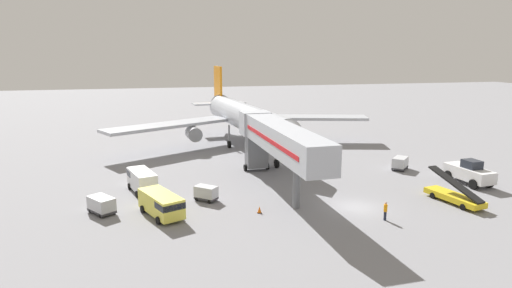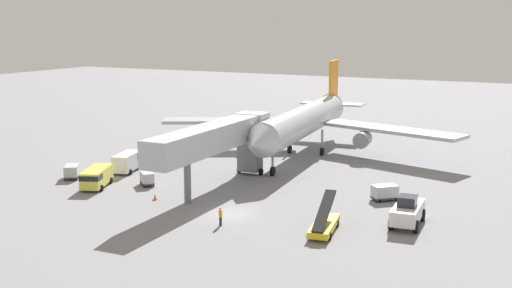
% 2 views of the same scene
% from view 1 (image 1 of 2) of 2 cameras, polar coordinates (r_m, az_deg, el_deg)
% --- Properties ---
extents(ground_plane, '(300.00, 300.00, 0.00)m').
position_cam_1_polar(ground_plane, '(42.98, 12.79, -8.01)').
color(ground_plane, gray).
extents(airplane_at_gate, '(42.10, 39.07, 11.94)m').
position_cam_1_polar(airplane_at_gate, '(66.86, -1.57, 3.51)').
color(airplane_at_gate, '#B7BCC6').
rests_on(airplane_at_gate, ground).
extents(jet_bridge, '(3.86, 22.20, 7.25)m').
position_cam_1_polar(jet_bridge, '(46.18, 2.62, 0.73)').
color(jet_bridge, '#B2B7C1').
rests_on(jet_bridge, ground).
extents(pushback_tug, '(2.88, 5.86, 2.76)m').
position_cam_1_polar(pushback_tug, '(54.25, 25.98, -3.36)').
color(pushback_tug, white).
rests_on(pushback_tug, ground).
extents(belt_loader_truck, '(2.85, 6.34, 3.01)m').
position_cam_1_polar(belt_loader_truck, '(46.96, 24.37, -6.12)').
color(belt_loader_truck, yellow).
rests_on(belt_loader_truck, ground).
extents(service_van_mid_center, '(4.06, 5.90, 2.06)m').
position_cam_1_polar(service_van_mid_center, '(40.20, -12.15, -7.59)').
color(service_van_mid_center, '#E5DB4C').
rests_on(service_van_mid_center, ground).
extents(service_van_far_center, '(3.25, 5.35, 2.25)m').
position_cam_1_polar(service_van_far_center, '(47.62, -14.65, -4.52)').
color(service_van_far_center, white).
rests_on(service_van_far_center, ground).
extents(baggage_cart_outer_right, '(2.79, 2.76, 1.57)m').
position_cam_1_polar(baggage_cart_outer_right, '(57.57, 18.24, -2.35)').
color(baggage_cart_outer_right, '#38383D').
rests_on(baggage_cart_outer_right, ground).
extents(baggage_cart_near_right, '(2.41, 2.34, 1.48)m').
position_cam_1_polar(baggage_cart_near_right, '(43.69, -6.51, -6.31)').
color(baggage_cart_near_right, '#38383D').
rests_on(baggage_cart_near_right, ground).
extents(baggage_cart_near_left, '(2.72, 3.01, 1.55)m').
position_cam_1_polar(baggage_cart_near_left, '(42.45, -19.45, -7.43)').
color(baggage_cart_near_left, '#38383D').
rests_on(baggage_cart_near_left, ground).
extents(ground_crew_worker_foreground, '(0.45, 0.45, 1.67)m').
position_cam_1_polar(ground_crew_worker_foreground, '(40.15, 16.48, -8.30)').
color(ground_crew_worker_foreground, '#1E2333').
rests_on(ground_crew_worker_foreground, ground).
extents(safety_cone_alpha, '(0.41, 0.41, 0.63)m').
position_cam_1_polar(safety_cone_alpha, '(40.41, 0.45, -8.53)').
color(safety_cone_alpha, black).
rests_on(safety_cone_alpha, ground).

